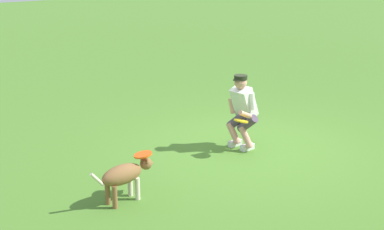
{
  "coord_description": "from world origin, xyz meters",
  "views": [
    {
      "loc": [
        6.15,
        6.03,
        3.25
      ],
      "look_at": [
        1.37,
        0.09,
        0.9
      ],
      "focal_mm": 49.71,
      "sensor_mm": 36.0,
      "label": 1
    }
  ],
  "objects_px": {
    "frisbee_flying": "(143,155)",
    "frisbee_held": "(241,121)",
    "person": "(242,109)",
    "dog": "(125,175)"
  },
  "relations": [
    {
      "from": "frisbee_flying",
      "to": "frisbee_held",
      "type": "xyz_separation_m",
      "value": [
        -2.06,
        -0.21,
        0.02
      ]
    },
    {
      "from": "person",
      "to": "dog",
      "type": "distance_m",
      "value": 2.71
    },
    {
      "from": "person",
      "to": "dog",
      "type": "xyz_separation_m",
      "value": [
        2.64,
        0.49,
        -0.32
      ]
    },
    {
      "from": "frisbee_flying",
      "to": "frisbee_held",
      "type": "height_order",
      "value": "frisbee_held"
    },
    {
      "from": "dog",
      "to": "frisbee_flying",
      "type": "relative_size",
      "value": 4.05
    },
    {
      "from": "dog",
      "to": "frisbee_held",
      "type": "bearing_deg",
      "value": 0.51
    },
    {
      "from": "person",
      "to": "dog",
      "type": "relative_size",
      "value": 1.24
    },
    {
      "from": "frisbee_flying",
      "to": "frisbee_held",
      "type": "relative_size",
      "value": 1.09
    },
    {
      "from": "person",
      "to": "frisbee_flying",
      "type": "distance_m",
      "value": 2.39
    },
    {
      "from": "dog",
      "to": "frisbee_held",
      "type": "relative_size",
      "value": 4.41
    }
  ]
}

